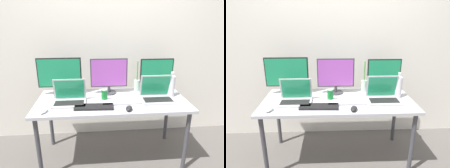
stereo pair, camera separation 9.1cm
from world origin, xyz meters
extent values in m
plane|color=#5B5651|center=(0.00, 0.00, 0.00)|extent=(16.00, 16.00, 0.00)
cube|color=silver|center=(0.00, 0.59, 1.30)|extent=(7.00, 0.08, 2.60)
cylinder|color=#424247|center=(-0.75, -0.30, 0.35)|extent=(0.04, 0.04, 0.71)
cylinder|color=#424247|center=(0.75, -0.30, 0.35)|extent=(0.04, 0.04, 0.71)
cylinder|color=#424247|center=(-0.75, 0.30, 0.35)|extent=(0.04, 0.04, 0.71)
cylinder|color=#424247|center=(0.75, 0.30, 0.35)|extent=(0.04, 0.04, 0.71)
cube|color=#B7B7BC|center=(0.00, 0.00, 0.72)|extent=(1.63, 0.72, 0.03)
cylinder|color=black|center=(-0.58, 0.21, 0.75)|extent=(0.17, 0.17, 0.01)
cylinder|color=black|center=(-0.58, 0.21, 0.79)|extent=(0.03, 0.03, 0.08)
cube|color=black|center=(-0.58, 0.21, 1.00)|extent=(0.49, 0.02, 0.34)
cube|color=#1E8C59|center=(-0.58, 0.20, 1.00)|extent=(0.47, 0.01, 0.31)
cylinder|color=#38383D|center=(-0.02, 0.20, 0.75)|extent=(0.17, 0.17, 0.01)
cylinder|color=#38383D|center=(-0.02, 0.20, 0.79)|extent=(0.03, 0.03, 0.07)
cube|color=#38383D|center=(-0.02, 0.20, 0.99)|extent=(0.43, 0.02, 0.33)
cube|color=#A54CB2|center=(-0.02, 0.19, 0.99)|extent=(0.40, 0.01, 0.31)
cylinder|color=black|center=(0.56, 0.24, 0.75)|extent=(0.22, 0.22, 0.01)
cylinder|color=black|center=(0.56, 0.24, 0.80)|extent=(0.03, 0.03, 0.10)
cube|color=black|center=(0.56, 0.24, 0.99)|extent=(0.40, 0.02, 0.29)
cube|color=#1E8C59|center=(0.56, 0.22, 0.99)|extent=(0.37, 0.01, 0.26)
cube|color=#B7B7BC|center=(-0.45, -0.08, 0.75)|extent=(0.34, 0.23, 0.02)
cube|color=black|center=(-0.45, -0.10, 0.76)|extent=(0.30, 0.13, 0.00)
cube|color=#B7B7BC|center=(-0.45, 0.01, 0.87)|extent=(0.34, 0.04, 0.23)
cube|color=#1E8C59|center=(-0.45, 0.01, 0.87)|extent=(0.31, 0.03, 0.20)
cube|color=#B7B7BC|center=(0.49, -0.08, 0.75)|extent=(0.34, 0.25, 0.02)
cube|color=black|center=(0.49, -0.09, 0.76)|extent=(0.30, 0.14, 0.00)
cube|color=#B7B7BC|center=(0.49, 0.03, 0.88)|extent=(0.34, 0.05, 0.24)
cube|color=#1E8C59|center=(0.49, 0.02, 0.88)|extent=(0.31, 0.04, 0.22)
cube|color=#B2B2B7|center=(0.09, -0.09, 0.75)|extent=(0.41, 0.16, 0.02)
cube|color=black|center=(-0.20, -0.19, 0.75)|extent=(0.39, 0.15, 0.02)
ellipsoid|color=silver|center=(-0.68, -0.26, 0.76)|extent=(0.09, 0.12, 0.03)
ellipsoid|color=black|center=(0.14, -0.28, 0.76)|extent=(0.09, 0.12, 0.04)
cylinder|color=silver|center=(0.68, 0.04, 0.86)|extent=(0.07, 0.07, 0.24)
cone|color=silver|center=(0.68, 0.04, 0.99)|extent=(0.07, 0.07, 0.03)
cylinder|color=white|center=(0.68, 0.04, 1.02)|extent=(0.03, 0.03, 0.02)
cylinder|color=#197F33|center=(-0.08, -0.02, 0.80)|extent=(0.07, 0.07, 0.12)
cylinder|color=silver|center=(-0.08, -0.02, 0.86)|extent=(0.06, 0.06, 0.00)
cylinder|color=#B2D1B7|center=(0.33, 0.24, 0.81)|extent=(0.07, 0.07, 0.14)
cylinder|color=#519342|center=(0.33, 0.24, 0.99)|extent=(0.01, 0.01, 0.23)
camera|label=1|loc=(-0.18, -2.01, 1.61)|focal=32.00mm
camera|label=2|loc=(-0.09, -2.02, 1.61)|focal=32.00mm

